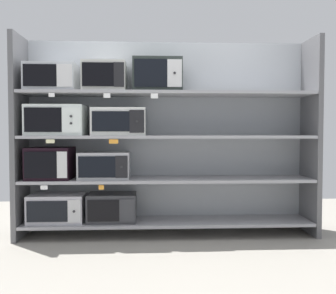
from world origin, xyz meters
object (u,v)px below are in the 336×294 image
Objects in this scene: microwave_6 at (53,78)px; microwave_7 at (105,77)px; microwave_0 at (57,208)px; microwave_2 at (51,163)px; microwave_4 at (57,120)px; microwave_3 at (105,165)px; microwave_8 at (157,76)px; microwave_5 at (119,122)px; microwave_1 at (112,207)px.

microwave_7 is (0.52, -0.00, 0.01)m from microwave_6.
microwave_6 is 0.52m from microwave_7.
microwave_0 is 1.28× the size of microwave_2.
microwave_4 is at bearing 0.01° from microwave_6.
microwave_8 is (0.54, -0.00, 0.91)m from microwave_3.
microwave_3 is at bearing -179.89° from microwave_5.
microwave_1 is 1.04m from microwave_4.
microwave_2 reaches higher than microwave_3.
microwave_3 is 0.89m from microwave_7.
microwave_4 is 0.62m from microwave_5.
microwave_0 is at bearing 0.28° from microwave_2.
microwave_8 reaches higher than microwave_4.
microwave_2 is 0.44m from microwave_4.
microwave_3 is 1.03× the size of microwave_8.
microwave_5 is at bearing 0.10° from microwave_1.
microwave_1 is 1.14× the size of microwave_2.
microwave_6 is (-0.04, -0.00, 0.42)m from microwave_4.
microwave_4 is 0.65m from microwave_7.
microwave_1 is at bearing 0.11° from microwave_3.
microwave_0 is 0.89m from microwave_4.
microwave_6 is at bearing 180.00° from microwave_3.
microwave_6 is at bearing 0.26° from microwave_2.
microwave_7 is at bearing 0.01° from microwave_2.
microwave_4 reaches higher than microwave_3.
microwave_6 is at bearing -179.70° from microwave_0.
microwave_5 is (0.08, 0.00, 0.87)m from microwave_1.
microwave_5 reaches higher than microwave_0.
microwave_6 is 1.05m from microwave_8.
microwave_6 reaches higher than microwave_3.
microwave_2 is 1.39m from microwave_8.
microwave_1 is at bearing 179.97° from microwave_8.
microwave_3 is at bearing -0.00° from microwave_4.
microwave_4 reaches higher than microwave_2.
microwave_7 reaches higher than microwave_0.
microwave_4 is at bearing 0.12° from microwave_2.
microwave_6 is (-0.66, -0.00, 0.43)m from microwave_5.
microwave_2 is at bearing -179.72° from microwave_0.
microwave_3 is at bearing -0.02° from microwave_0.
microwave_6 is at bearing -179.99° from microwave_1.
microwave_5 reaches higher than microwave_3.
microwave_8 reaches higher than microwave_7.
microwave_1 is 1.00× the size of microwave_6.
microwave_4 is (-0.47, 0.00, 0.46)m from microwave_3.
microwave_2 is at bearing -179.99° from microwave_3.
microwave_3 is 0.95× the size of microwave_5.
microwave_6 is (-0.51, 0.00, 0.88)m from microwave_3.
microwave_5 is (0.69, 0.00, 0.42)m from microwave_2.
microwave_4 is (0.07, 0.00, 0.43)m from microwave_2.
microwave_8 is (0.52, -0.00, 0.02)m from microwave_7.
microwave_5 is 0.79m from microwave_6.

